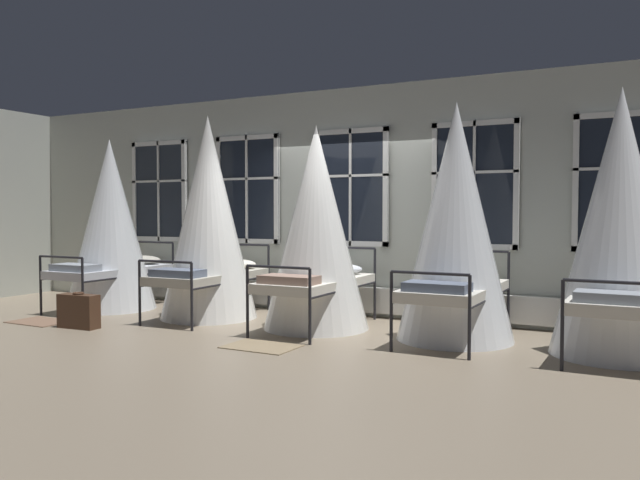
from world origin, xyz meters
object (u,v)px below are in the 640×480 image
at_px(cot_first, 111,227).
at_px(cot_third, 316,230).
at_px(cot_fourth, 456,225).
at_px(suitcase_dark, 79,311).
at_px(cot_second, 208,220).
at_px(cot_fifth, 620,226).

xyz_separation_m(cot_first, cot_third, (3.61, -0.03, -0.01)).
relative_size(cot_fourth, suitcase_dark, 4.89).
height_order(cot_second, cot_fourth, cot_second).
bearing_deg(cot_second, cot_first, 89.45).
bearing_deg(cot_second, cot_third, -92.58).
height_order(cot_second, suitcase_dark, cot_second).
relative_size(cot_third, cot_fourth, 0.94).
bearing_deg(cot_fourth, cot_second, 91.41).
xyz_separation_m(cot_second, cot_fourth, (3.55, 0.03, -0.04)).
distance_m(cot_second, cot_third, 1.75).
relative_size(cot_first, cot_fifth, 0.94).
bearing_deg(cot_first, suitcase_dark, -148.84).
distance_m(cot_first, cot_second, 1.86).
bearing_deg(cot_fourth, cot_third, 93.25).
distance_m(cot_second, suitcase_dark, 2.12).
distance_m(cot_second, cot_fourth, 3.55).
distance_m(cot_first, cot_fifth, 7.15).
bearing_deg(cot_third, cot_second, 89.06).
bearing_deg(cot_first, cot_fourth, -89.48).
relative_size(cot_first, cot_fourth, 0.94).
relative_size(cot_second, suitcase_dark, 5.04).
height_order(cot_third, cot_fourth, cot_fourth).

